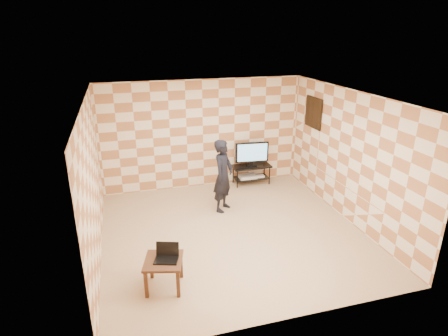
# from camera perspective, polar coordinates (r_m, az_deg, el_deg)

# --- Properties ---
(floor) EXTENTS (5.00, 5.00, 0.00)m
(floor) POSITION_cam_1_polar(r_m,az_deg,el_deg) (7.59, 1.26, -9.70)
(floor) COLOR tan
(floor) RESTS_ON ground
(wall_back) EXTENTS (5.00, 0.02, 2.70)m
(wall_back) POSITION_cam_1_polar(r_m,az_deg,el_deg) (9.31, -3.22, 5.12)
(wall_back) COLOR beige
(wall_back) RESTS_ON ground
(wall_front) EXTENTS (5.00, 0.02, 2.70)m
(wall_front) POSITION_cam_1_polar(r_m,az_deg,el_deg) (4.91, 10.13, -10.14)
(wall_front) COLOR beige
(wall_front) RESTS_ON ground
(wall_left) EXTENTS (0.02, 5.00, 2.70)m
(wall_left) POSITION_cam_1_polar(r_m,az_deg,el_deg) (6.75, -19.38, -2.19)
(wall_left) COLOR beige
(wall_left) RESTS_ON ground
(wall_right) EXTENTS (0.02, 5.00, 2.70)m
(wall_right) POSITION_cam_1_polar(r_m,az_deg,el_deg) (8.07, 18.56, 1.60)
(wall_right) COLOR beige
(wall_right) RESTS_ON ground
(ceiling) EXTENTS (5.00, 5.00, 0.02)m
(ceiling) POSITION_cam_1_polar(r_m,az_deg,el_deg) (6.65, 1.44, 10.81)
(ceiling) COLOR white
(ceiling) RESTS_ON wall_back
(wall_art) EXTENTS (0.04, 0.72, 0.72)m
(wall_art) POSITION_cam_1_polar(r_m,az_deg,el_deg) (9.17, 13.48, 8.21)
(wall_art) COLOR black
(wall_art) RESTS_ON wall_right
(tv_stand) EXTENTS (0.99, 0.45, 0.50)m
(tv_stand) POSITION_cam_1_polar(r_m,az_deg,el_deg) (9.71, 4.19, -0.36)
(tv_stand) COLOR black
(tv_stand) RESTS_ON floor
(tv) EXTENTS (0.86, 0.19, 0.62)m
(tv) POSITION_cam_1_polar(r_m,az_deg,el_deg) (9.54, 4.27, 2.32)
(tv) COLOR black
(tv) RESTS_ON tv_stand
(dvd_player) EXTENTS (0.44, 0.32, 0.07)m
(dvd_player) POSITION_cam_1_polar(r_m,az_deg,el_deg) (9.73, 3.58, -1.28)
(dvd_player) COLOR silver
(dvd_player) RESTS_ON tv_stand
(game_console) EXTENTS (0.21, 0.15, 0.05)m
(game_console) POSITION_cam_1_polar(r_m,az_deg,el_deg) (9.81, 5.54, -1.24)
(game_console) COLOR silver
(game_console) RESTS_ON tv_stand
(side_table) EXTENTS (0.70, 0.70, 0.50)m
(side_table) POSITION_cam_1_polar(r_m,az_deg,el_deg) (6.02, -9.18, -14.33)
(side_table) COLOR #381B11
(side_table) RESTS_ON floor
(laptop) EXTENTS (0.43, 0.38, 0.24)m
(laptop) POSITION_cam_1_polar(r_m,az_deg,el_deg) (5.96, -8.72, -13.08)
(laptop) COLOR black
(laptop) RESTS_ON side_table
(person) EXTENTS (0.68, 0.70, 1.62)m
(person) POSITION_cam_1_polar(r_m,az_deg,el_deg) (8.13, -0.13, -1.19)
(person) COLOR black
(person) RESTS_ON floor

